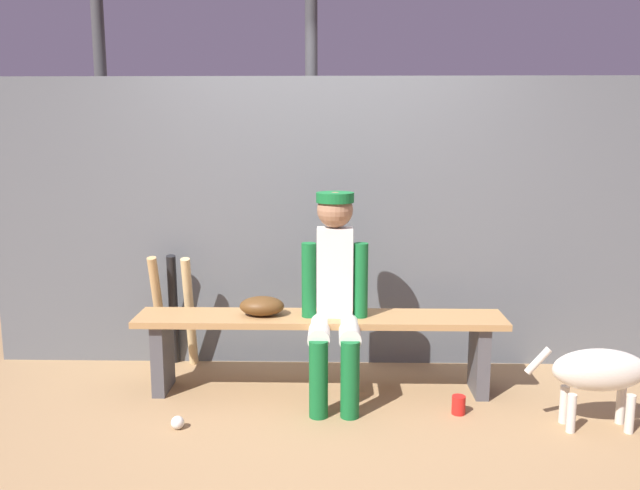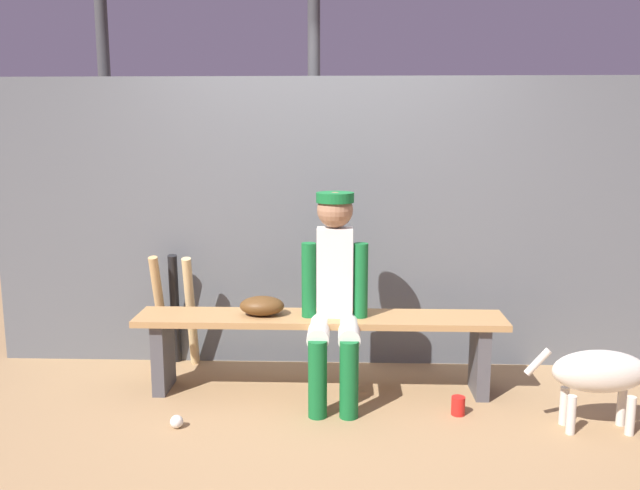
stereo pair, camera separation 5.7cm
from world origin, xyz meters
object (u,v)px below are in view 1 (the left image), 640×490
(bat_wood_tan, at_px, (159,312))
(baseball, at_px, (178,422))
(dugout_bench, at_px, (320,334))
(player_seated, at_px, (335,289))
(bat_wood_natural, at_px, (190,313))
(cup_on_ground, at_px, (459,405))
(dog, at_px, (610,371))
(cup_on_bench, at_px, (323,305))
(bat_aluminum_black, at_px, (173,310))
(baseball_glove, at_px, (262,306))

(bat_wood_tan, relative_size, baseball, 11.11)
(dugout_bench, distance_m, baseball, 1.02)
(player_seated, distance_m, bat_wood_natural, 1.15)
(cup_on_ground, bearing_deg, dog, -11.62)
(player_seated, xyz_separation_m, cup_on_bench, (-0.07, 0.16, -0.14))
(cup_on_bench, bearing_deg, bat_wood_natural, 160.12)
(bat_aluminum_black, bearing_deg, dog, -19.46)
(cup_on_ground, bearing_deg, cup_on_bench, 155.16)
(bat_wood_natural, relative_size, bat_wood_tan, 0.99)
(dugout_bench, relative_size, baseball_glove, 8.24)
(player_seated, bearing_deg, cup_on_bench, 114.35)
(baseball_glove, bearing_deg, player_seated, -13.69)
(player_seated, xyz_separation_m, baseball, (-0.88, -0.44, -0.66))
(player_seated, xyz_separation_m, dog, (1.52, -0.38, -0.36))
(player_seated, xyz_separation_m, bat_aluminum_black, (-1.13, 0.56, -0.29))
(dugout_bench, height_order, dog, dugout_bench)
(dugout_bench, distance_m, player_seated, 0.35)
(cup_on_ground, bearing_deg, player_seated, 163.83)
(bat_aluminum_black, xyz_separation_m, bat_wood_tan, (-0.08, -0.06, 0.00))
(bat_aluminum_black, distance_m, cup_on_bench, 1.14)
(bat_aluminum_black, distance_m, baseball, 1.10)
(bat_aluminum_black, xyz_separation_m, dog, (2.65, -0.94, -0.07))
(baseball_glove, height_order, bat_wood_tan, bat_wood_tan)
(bat_wood_natural, bearing_deg, bat_aluminum_black, 152.59)
(bat_wood_tan, bearing_deg, cup_on_bench, -16.55)
(dog, bearing_deg, bat_wood_natural, 160.97)
(baseball, bearing_deg, cup_on_bench, 36.94)
(player_seated, distance_m, baseball_glove, 0.49)
(baseball_glove, xyz_separation_m, baseball, (-0.42, -0.56, -0.52))
(dugout_bench, xyz_separation_m, cup_on_bench, (0.02, 0.05, 0.17))
(bat_wood_tan, bearing_deg, dugout_bench, -19.07)
(bat_wood_natural, bearing_deg, player_seated, -26.36)
(cup_on_ground, xyz_separation_m, cup_on_bench, (-0.80, 0.37, 0.50))
(cup_on_ground, bearing_deg, bat_wood_tan, 159.92)
(bat_wood_natural, height_order, baseball, bat_wood_natural)
(baseball_glove, distance_m, bat_aluminum_black, 0.82)
(baseball, relative_size, cup_on_ground, 0.67)
(dugout_bench, distance_m, bat_wood_tan, 1.19)
(bat_wood_tan, bearing_deg, bat_aluminum_black, 36.68)
(bat_aluminum_black, distance_m, bat_wood_tan, 0.11)
(baseball, relative_size, cup_on_bench, 0.67)
(bat_wood_natural, relative_size, bat_aluminum_black, 1.01)
(player_seated, relative_size, baseball_glove, 4.56)
(bat_wood_natural, xyz_separation_m, cup_on_bench, (0.93, -0.34, 0.15))
(baseball, distance_m, cup_on_ground, 1.62)
(bat_wood_tan, relative_size, cup_on_bench, 7.47)
(baseball_glove, relative_size, bat_aluminum_black, 0.35)
(bat_wood_natural, distance_m, dog, 2.67)
(bat_wood_natural, relative_size, baseball, 11.02)
(cup_on_bench, bearing_deg, dog, -18.53)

